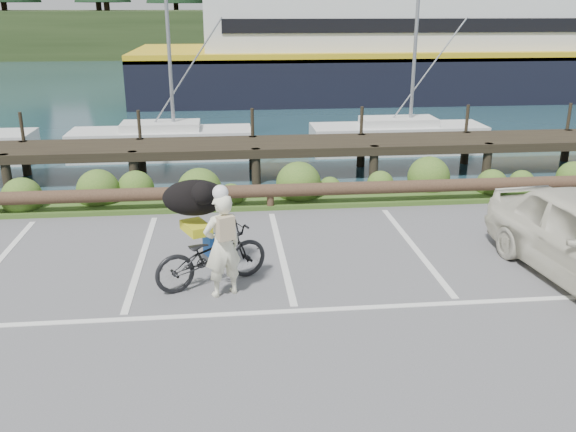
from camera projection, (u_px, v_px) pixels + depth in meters
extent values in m
plane|color=#535356|center=(292.00, 299.00, 9.72)|extent=(72.00, 72.00, 0.00)
plane|color=#19333C|center=(234.00, 73.00, 55.26)|extent=(160.00, 160.00, 0.00)
cube|color=#3D5B21|center=(268.00, 198.00, 14.69)|extent=(34.00, 1.60, 0.10)
imported|color=black|center=(212.00, 255.00, 10.10)|extent=(2.08, 1.44, 1.04)
imported|color=white|center=(222.00, 246.00, 9.61)|extent=(0.73, 0.63, 1.70)
ellipsoid|color=black|center=(195.00, 198.00, 10.34)|extent=(0.93, 1.21, 0.63)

